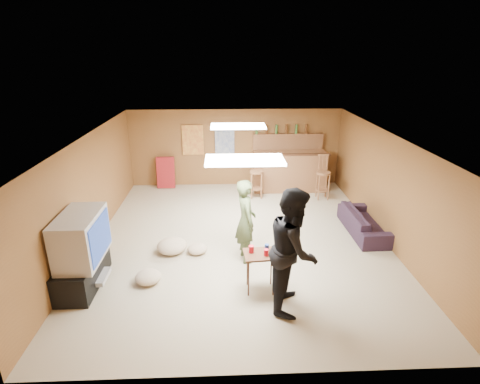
{
  "coord_description": "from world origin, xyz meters",
  "views": [
    {
      "loc": [
        -0.3,
        -6.99,
        3.75
      ],
      "look_at": [
        0.0,
        0.2,
        1.0
      ],
      "focal_mm": 28.0,
      "sensor_mm": 36.0,
      "label": 1
    }
  ],
  "objects_px": {
    "tv_body": "(81,238)",
    "sofa": "(364,222)",
    "bar_counter": "(289,171)",
    "person_black": "(293,249)",
    "person_olive": "(246,221)",
    "tray_table": "(260,272)"
  },
  "relations": [
    {
      "from": "tv_body",
      "to": "sofa",
      "type": "height_order",
      "value": "tv_body"
    },
    {
      "from": "bar_counter",
      "to": "person_black",
      "type": "xyz_separation_m",
      "value": [
        -0.8,
        -5.09,
        0.42
      ]
    },
    {
      "from": "person_olive",
      "to": "sofa",
      "type": "relative_size",
      "value": 0.94
    },
    {
      "from": "tv_body",
      "to": "sofa",
      "type": "relative_size",
      "value": 0.65
    },
    {
      "from": "person_olive",
      "to": "sofa",
      "type": "distance_m",
      "value": 2.87
    },
    {
      "from": "bar_counter",
      "to": "person_black",
      "type": "distance_m",
      "value": 5.17
    },
    {
      "from": "bar_counter",
      "to": "tray_table",
      "type": "distance_m",
      "value": 4.88
    },
    {
      "from": "tv_body",
      "to": "sofa",
      "type": "xyz_separation_m",
      "value": [
        5.35,
        1.73,
        -0.65
      ]
    },
    {
      "from": "bar_counter",
      "to": "tray_table",
      "type": "bearing_deg",
      "value": -104.88
    },
    {
      "from": "sofa",
      "to": "bar_counter",
      "type": "bearing_deg",
      "value": 23.03
    },
    {
      "from": "tv_body",
      "to": "person_black",
      "type": "height_order",
      "value": "person_black"
    },
    {
      "from": "person_black",
      "to": "tray_table",
      "type": "height_order",
      "value": "person_black"
    },
    {
      "from": "person_olive",
      "to": "person_black",
      "type": "bearing_deg",
      "value": -166.76
    },
    {
      "from": "tray_table",
      "to": "person_olive",
      "type": "bearing_deg",
      "value": 100.29
    },
    {
      "from": "person_black",
      "to": "person_olive",
      "type": "bearing_deg",
      "value": 37.43
    },
    {
      "from": "person_black",
      "to": "tray_table",
      "type": "bearing_deg",
      "value": 62.85
    },
    {
      "from": "tv_body",
      "to": "tray_table",
      "type": "bearing_deg",
      "value": -5.22
    },
    {
      "from": "bar_counter",
      "to": "tray_table",
      "type": "xyz_separation_m",
      "value": [
        -1.25,
        -4.71,
        -0.21
      ]
    },
    {
      "from": "person_black",
      "to": "tray_table",
      "type": "relative_size",
      "value": 2.8
    },
    {
      "from": "person_black",
      "to": "sofa",
      "type": "relative_size",
      "value": 1.14
    },
    {
      "from": "tray_table",
      "to": "bar_counter",
      "type": "bearing_deg",
      "value": 75.12
    },
    {
      "from": "person_olive",
      "to": "tray_table",
      "type": "relative_size",
      "value": 2.31
    }
  ]
}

